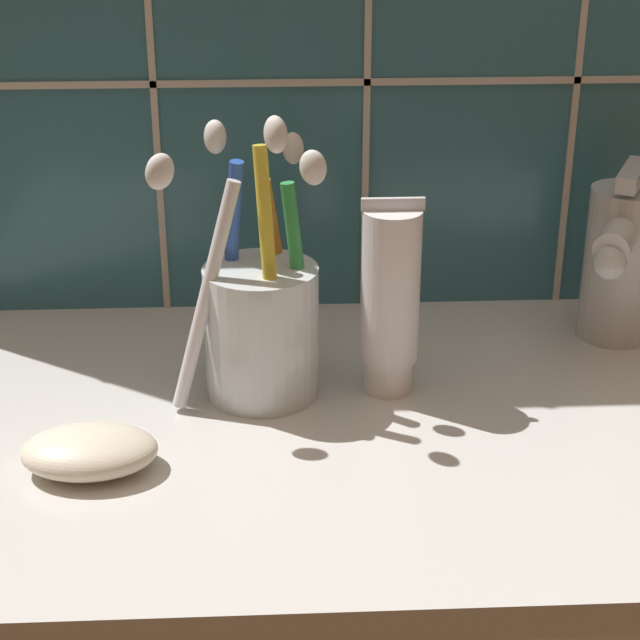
{
  "coord_description": "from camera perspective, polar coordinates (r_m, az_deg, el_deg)",
  "views": [
    {
      "loc": [
        -5.72,
        -59.42,
        35.83
      ],
      "look_at": [
        -2.71,
        1.51,
        8.2
      ],
      "focal_mm": 60.0,
      "sensor_mm": 36.0,
      "label": 1
    }
  ],
  "objects": [
    {
      "name": "sink_counter",
      "position": [
        0.69,
        2.32,
        -5.92
      ],
      "size": [
        61.92,
        37.52,
        2.0
      ],
      "primitive_type": "cube",
      "color": "silver",
      "rests_on": "ground"
    },
    {
      "name": "toothbrush_cup",
      "position": [
        0.69,
        -3.17,
        0.04
      ],
      "size": [
        11.45,
        10.25,
        19.37
      ],
      "color": "silver",
      "rests_on": "sink_counter"
    },
    {
      "name": "toothpaste_tube",
      "position": [
        0.69,
        3.77,
        1.16
      ],
      "size": [
        4.0,
        3.81,
        13.4
      ],
      "color": "white",
      "rests_on": "sink_counter"
    },
    {
      "name": "sink_faucet",
      "position": [
        0.8,
        15.76,
        3.15
      ],
      "size": [
        6.72,
        9.78,
        12.88
      ],
      "rotation": [
        0.0,
        0.0,
        -2.04
      ],
      "color": "silver",
      "rests_on": "sink_counter"
    },
    {
      "name": "soap_bar",
      "position": [
        0.64,
        -12.19,
        -6.85
      ],
      "size": [
        7.97,
        5.56,
        2.45
      ],
      "primitive_type": "ellipsoid",
      "color": "silver",
      "rests_on": "sink_counter"
    }
  ]
}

